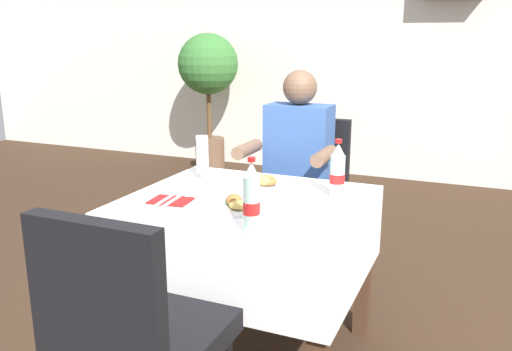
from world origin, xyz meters
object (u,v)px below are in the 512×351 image
main_dining_table (247,237)px  chair_far_diner_seat (306,192)px  potted_plant_corner (208,76)px  chair_near_camera_side (135,333)px  plate_far_diner (267,184)px  plate_near_camera (235,205)px  cola_bottle_primary (337,172)px  beer_glass_left (202,157)px  seated_diner_far (295,170)px  cola_bottle_secondary (252,200)px  napkin_cutlery_set (171,200)px

main_dining_table → chair_far_diner_seat: chair_far_diner_seat is taller
potted_plant_corner → chair_near_camera_side: bearing=-64.9°
chair_far_diner_seat → plate_far_diner: size_ratio=3.74×
main_dining_table → chair_far_diner_seat: (0.00, 0.83, -0.02)m
chair_near_camera_side → plate_near_camera: 0.71m
main_dining_table → chair_far_diner_seat: size_ratio=1.05×
plate_near_camera → potted_plant_corner: bearing=119.8°
cola_bottle_primary → plate_far_diner: bearing=179.7°
main_dining_table → chair_near_camera_side: size_ratio=1.05×
main_dining_table → beer_glass_left: (-0.33, 0.21, 0.29)m
chair_near_camera_side → plate_far_diner: 1.04m
chair_far_diner_seat → chair_near_camera_side: size_ratio=1.00×
plate_near_camera → seated_diner_far: bearing=92.9°
chair_far_diner_seat → plate_far_diner: (0.02, -0.65, 0.21)m
chair_near_camera_side → cola_bottle_primary: size_ratio=3.76×
main_dining_table → beer_glass_left: size_ratio=4.68×
chair_far_diner_seat → plate_far_diner: 0.69m
plate_near_camera → cola_bottle_primary: 0.48m
potted_plant_corner → cola_bottle_primary: bearing=-52.9°
main_dining_table → cola_bottle_secondary: bearing=-63.4°
plate_far_diner → cola_bottle_primary: cola_bottle_primary is taller
plate_near_camera → cola_bottle_secondary: 0.30m
plate_far_diner → beer_glass_left: bearing=175.6°
main_dining_table → plate_near_camera: size_ratio=4.20×
chair_near_camera_side → seated_diner_far: 1.57m
chair_far_diner_seat → napkin_cutlery_set: 1.06m
beer_glass_left → seated_diner_far: bearing=59.5°
seated_diner_far → cola_bottle_primary: 0.68m
cola_bottle_primary → potted_plant_corner: bearing=127.1°
main_dining_table → napkin_cutlery_set: (-0.28, -0.17, 0.18)m
seated_diner_far → plate_far_diner: size_ratio=4.86×
beer_glass_left → chair_near_camera_side: bearing=-72.3°
main_dining_table → seated_diner_far: bearing=92.5°
plate_far_diner → napkin_cutlery_set: bearing=-130.3°
cola_bottle_secondary → potted_plant_corner: potted_plant_corner is taller
potted_plant_corner → plate_near_camera: bearing=-60.2°
cola_bottle_primary → cola_bottle_secondary: bearing=-106.5°
chair_near_camera_side → plate_near_camera: chair_near_camera_side is taller
chair_far_diner_seat → cola_bottle_primary: 0.80m
napkin_cutlery_set → chair_near_camera_side: bearing=-67.1°
chair_near_camera_side → cola_bottle_secondary: bearing=68.0°
seated_diner_far → napkin_cutlery_set: seated_diner_far is taller
plate_near_camera → potted_plant_corner: (-1.85, 3.22, 0.27)m
cola_bottle_secondary → seated_diner_far: bearing=101.2°
cola_bottle_secondary → napkin_cutlery_set: cola_bottle_secondary is taller
napkin_cutlery_set → plate_far_diner: bearing=49.7°
beer_glass_left → potted_plant_corner: 3.23m
napkin_cutlery_set → potted_plant_corner: (-1.55, 3.24, 0.28)m
chair_near_camera_side → beer_glass_left: chair_near_camera_side is taller
chair_far_diner_seat → cola_bottle_secondary: (0.19, -1.21, 0.32)m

